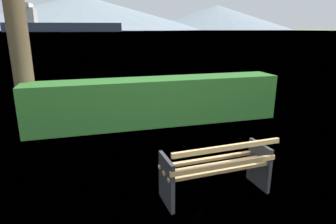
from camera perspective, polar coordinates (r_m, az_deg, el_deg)
name	(u,v)px	position (r m, az deg, el deg)	size (l,w,h in m)	color
ground_plane	(214,193)	(4.41, 8.94, -15.42)	(1400.00, 1400.00, 0.00)	olive
water_surface	(84,31)	(310.45, -16.18, 14.97)	(620.00, 620.00, 0.00)	slate
park_bench	(217,168)	(4.16, 9.57, -10.84)	(1.57, 0.66, 0.87)	tan
hedge_row	(157,101)	(7.18, -2.13, 2.12)	(6.14, 0.84, 1.13)	#2D6B28
cargo_ship_large	(55,24)	(243.01, -21.26, 15.76)	(86.08, 21.93, 20.23)	#2D384C
distant_hills	(67,13)	(551.62, -19.10, 17.80)	(790.06, 424.89, 57.80)	slate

